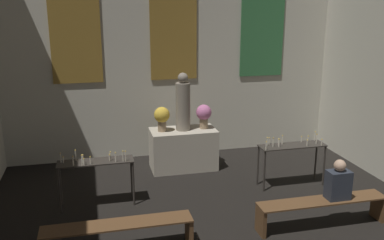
% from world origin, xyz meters
% --- Properties ---
extents(wall_back, '(7.71, 0.16, 5.59)m').
position_xyz_m(wall_back, '(0.00, 11.65, 2.82)').
color(wall_back, beige).
rests_on(wall_back, ground_plane).
extents(altar, '(1.38, 0.72, 0.86)m').
position_xyz_m(altar, '(0.00, 10.63, 0.43)').
color(altar, '#BCB29E').
rests_on(altar, ground_plane).
extents(statue, '(0.30, 0.30, 1.21)m').
position_xyz_m(statue, '(0.00, 10.63, 1.42)').
color(statue, gray).
rests_on(statue, altar).
extents(flower_vase_left, '(0.33, 0.33, 0.52)m').
position_xyz_m(flower_vase_left, '(-0.45, 10.63, 1.18)').
color(flower_vase_left, '#937A5B').
rests_on(flower_vase_left, altar).
extents(flower_vase_right, '(0.33, 0.33, 0.52)m').
position_xyz_m(flower_vase_right, '(0.45, 10.63, 1.18)').
color(flower_vase_right, '#937A5B').
rests_on(flower_vase_right, altar).
extents(candle_rack_left, '(1.30, 0.38, 1.02)m').
position_xyz_m(candle_rack_left, '(-1.85, 9.27, 0.70)').
color(candle_rack_left, '#332D28').
rests_on(candle_rack_left, ground_plane).
extents(candle_rack_right, '(1.30, 0.38, 1.02)m').
position_xyz_m(candle_rack_right, '(1.84, 9.28, 0.70)').
color(candle_rack_right, '#332D28').
rests_on(candle_rack_right, ground_plane).
extents(pew_back_left, '(2.12, 0.36, 0.46)m').
position_xyz_m(pew_back_left, '(-1.60, 7.67, 0.34)').
color(pew_back_left, brown).
rests_on(pew_back_left, ground_plane).
extents(pew_back_right, '(2.12, 0.36, 0.46)m').
position_xyz_m(pew_back_right, '(1.60, 7.67, 0.34)').
color(pew_back_right, brown).
rests_on(pew_back_right, ground_plane).
extents(person_seated, '(0.36, 0.24, 0.65)m').
position_xyz_m(person_seated, '(1.84, 7.67, 0.73)').
color(person_seated, '#282D38').
rests_on(person_seated, pew_back_right).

